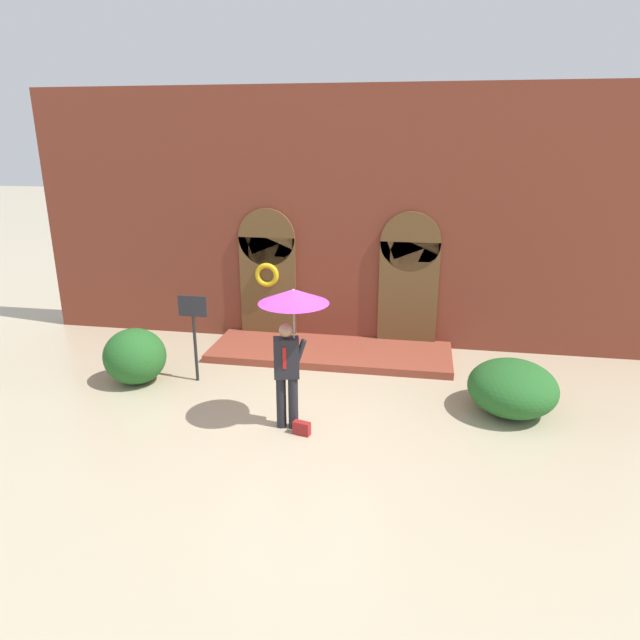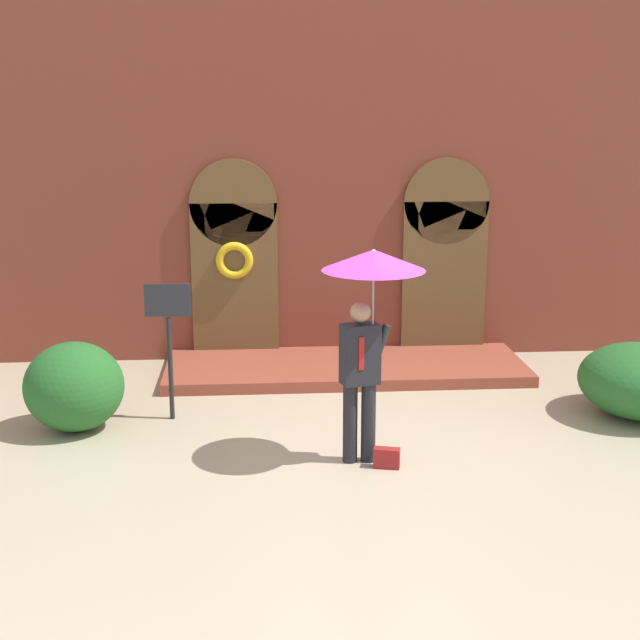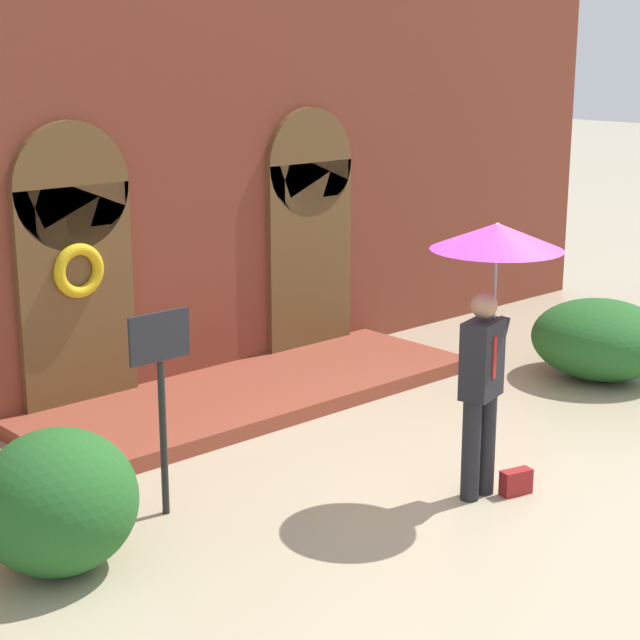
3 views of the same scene
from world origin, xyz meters
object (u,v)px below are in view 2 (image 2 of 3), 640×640
at_px(shrub_left, 74,387).
at_px(handbag, 387,458).
at_px(person_with_umbrella, 370,292).
at_px(sign_post, 169,329).
at_px(shrub_right, 640,381).

bearing_deg(shrub_left, handbag, -21.76).
height_order(person_with_umbrella, sign_post, person_with_umbrella).
xyz_separation_m(person_with_umbrella, handbag, (0.18, -0.20, -1.80)).
bearing_deg(handbag, shrub_left, 173.39).
height_order(handbag, shrub_left, shrub_left).
bearing_deg(sign_post, person_with_umbrella, -33.75).
distance_m(handbag, sign_post, 3.18).
bearing_deg(person_with_umbrella, shrub_left, 160.11).
height_order(person_with_umbrella, shrub_left, person_with_umbrella).
bearing_deg(person_with_umbrella, shrub_right, 18.70).
distance_m(person_with_umbrella, handbag, 1.82).
relative_size(person_with_umbrella, shrub_left, 1.99).
bearing_deg(person_with_umbrella, sign_post, 146.25).
distance_m(person_with_umbrella, shrub_left, 3.86).
xyz_separation_m(sign_post, shrub_right, (5.87, -0.30, -0.71)).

